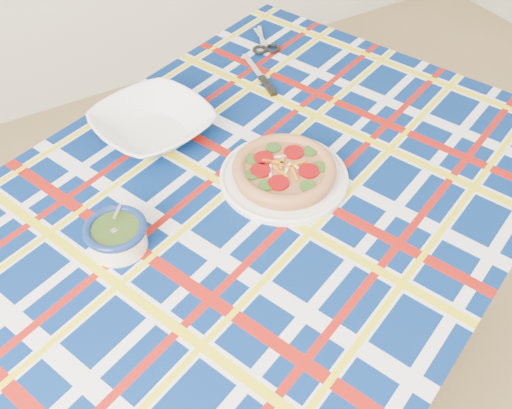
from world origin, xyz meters
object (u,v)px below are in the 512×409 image
main_focaccia_plate (284,170)px  pesto_bowl (117,234)px  dining_table (227,245)px  serving_bowl (153,125)px

main_focaccia_plate → pesto_bowl: 0.38m
main_focaccia_plate → pesto_bowl: size_ratio=2.39×
dining_table → serving_bowl: bearing=71.1°
dining_table → serving_bowl: serving_bowl is taller
pesto_bowl → serving_bowl: bearing=55.4°
main_focaccia_plate → serving_bowl: serving_bowl is taller
dining_table → pesto_bowl: 0.24m
serving_bowl → dining_table: bearing=-87.4°
main_focaccia_plate → serving_bowl: bearing=122.8°
main_focaccia_plate → serving_bowl: size_ratio=1.11×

